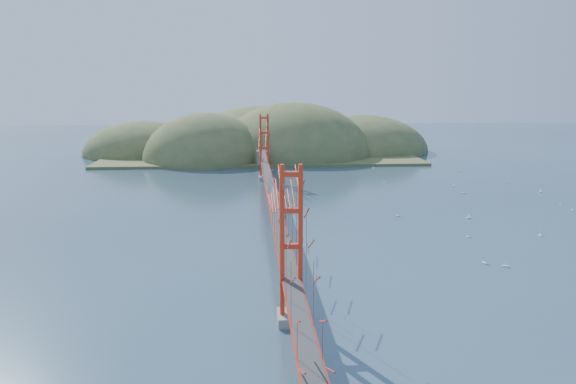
{
  "coord_description": "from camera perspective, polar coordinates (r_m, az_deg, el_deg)",
  "views": [
    {
      "loc": [
        -3.06,
        -68.32,
        17.4
      ],
      "look_at": [
        1.98,
        0.0,
        3.74
      ],
      "focal_mm": 35.0,
      "sensor_mm": 36.0,
      "label": 1
    }
  ],
  "objects": [
    {
      "name": "ground",
      "position": [
        70.56,
        -1.61,
        -3.0
      ],
      "size": [
        320.0,
        320.0,
        0.0
      ],
      "primitive_type": "plane",
      "color": "#294153",
      "rests_on": "ground"
    },
    {
      "name": "bridge",
      "position": [
        69.35,
        -1.65,
        2.65
      ],
      "size": [
        2.2,
        94.4,
        12.0
      ],
      "color": "gray",
      "rests_on": "ground"
    },
    {
      "name": "far_headlands",
      "position": [
        138.04,
        -2.0,
        4.03
      ],
      "size": [
        84.0,
        58.0,
        25.0
      ],
      "color": "olive",
      "rests_on": "ground"
    },
    {
      "name": "sailboat_16",
      "position": [
        74.6,
        11.07,
        -2.3
      ],
      "size": [
        0.7,
        0.7,
        0.73
      ],
      "color": "white",
      "rests_on": "ground"
    },
    {
      "name": "sailboat_3",
      "position": [
        98.43,
        9.76,
        1.01
      ],
      "size": [
        0.54,
        0.54,
        0.57
      ],
      "color": "white",
      "rests_on": "ground"
    },
    {
      "name": "sailboat_15",
      "position": [
        104.6,
        21.35,
        1.0
      ],
      "size": [
        0.55,
        0.55,
        0.6
      ],
      "color": "white",
      "rests_on": "ground"
    },
    {
      "name": "sailboat_17",
      "position": [
        114.14,
        16.98,
        2.08
      ],
      "size": [
        0.51,
        0.45,
        0.59
      ],
      "color": "white",
      "rests_on": "ground"
    },
    {
      "name": "sailboat_10",
      "position": [
        57.83,
        19.34,
        -6.73
      ],
      "size": [
        0.67,
        0.67,
        0.73
      ],
      "color": "white",
      "rests_on": "ground"
    },
    {
      "name": "sailboat_2",
      "position": [
        75.67,
        17.89,
        -2.45
      ],
      "size": [
        0.6,
        0.49,
        0.7
      ],
      "color": "white",
      "rests_on": "ground"
    },
    {
      "name": "sailboat_6",
      "position": [
        57.57,
        21.24,
        -6.95
      ],
      "size": [
        0.63,
        0.63,
        0.7
      ],
      "color": "white",
      "rests_on": "ground"
    },
    {
      "name": "sailboat_12",
      "position": [
        114.51,
        8.67,
        2.48
      ],
      "size": [
        0.6,
        0.56,
        0.67
      ],
      "color": "white",
      "rests_on": "ground"
    },
    {
      "name": "sailboat_1",
      "position": [
        66.73,
        17.83,
        -4.27
      ],
      "size": [
        0.52,
        0.52,
        0.56
      ],
      "color": "white",
      "rests_on": "ground"
    },
    {
      "name": "sailboat_4",
      "position": [
        97.88,
        16.49,
        0.66
      ],
      "size": [
        0.71,
        0.71,
        0.74
      ],
      "color": "white",
      "rests_on": "ground"
    },
    {
      "name": "sailboat_8",
      "position": [
        97.1,
        24.26,
        0.04
      ],
      "size": [
        0.62,
        0.56,
        0.7
      ],
      "color": "white",
      "rests_on": "ground"
    },
    {
      "name": "sailboat_11",
      "position": [
        88.16,
        25.92,
        -1.16
      ],
      "size": [
        0.61,
        0.61,
        0.64
      ],
      "color": "white",
      "rests_on": "ground"
    },
    {
      "name": "sailboat_9",
      "position": [
        85.35,
        26.87,
        -1.62
      ],
      "size": [
        0.66,
        0.66,
        0.7
      ],
      "color": "white",
      "rests_on": "ground"
    },
    {
      "name": "sailboat_14",
      "position": [
        70.35,
        24.26,
        -3.94
      ],
      "size": [
        0.46,
        0.55,
        0.64
      ],
      "color": "white",
      "rests_on": "ground"
    },
    {
      "name": "sailboat_7",
      "position": [
        92.12,
        17.37,
        -0.03
      ],
      "size": [
        0.69,
        0.69,
        0.74
      ],
      "color": "white",
      "rests_on": "ground"
    }
  ]
}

